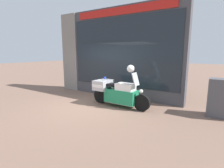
{
  "coord_description": "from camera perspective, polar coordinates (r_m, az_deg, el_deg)",
  "views": [
    {
      "loc": [
        4.42,
        -4.89,
        2.05
      ],
      "look_at": [
        0.45,
        1.13,
        0.73
      ],
      "focal_mm": 28.0,
      "sensor_mm": 36.0,
      "label": 1
    }
  ],
  "objects": [
    {
      "name": "window_display",
      "position": [
        8.14,
        3.36,
        -0.86
      ],
      "size": [
        4.96,
        0.3,
        1.96
      ],
      "color": "slate",
      "rests_on": "ground"
    },
    {
      "name": "shop_building",
      "position": [
        8.43,
        -1.89,
        10.05
      ],
      "size": [
        6.41,
        0.55,
        3.99
      ],
      "color": "#424247",
      "rests_on": "ground"
    },
    {
      "name": "white_helmet",
      "position": [
        6.24,
        6.11,
        5.01
      ],
      "size": [
        0.27,
        0.27,
        0.27
      ],
      "primitive_type": "sphere",
      "color": "white",
      "rests_on": "paramedic_motorcycle"
    },
    {
      "name": "paramedic_motorcycle",
      "position": [
        6.68,
        1.34,
        -2.52
      ],
      "size": [
        2.42,
        0.78,
        1.34
      ],
      "rotation": [
        0.0,
        0.0,
        -0.01
      ],
      "color": "black",
      "rests_on": "ground"
    },
    {
      "name": "ground_plane",
      "position": [
        6.9,
        -8.38,
        -7.03
      ],
      "size": [
        60.0,
        60.0,
        0.0
      ],
      "primitive_type": "plane",
      "color": "#7A5B4C"
    },
    {
      "name": "utility_cabinet",
      "position": [
        6.53,
        32.63,
        -4.0
      ],
      "size": [
        0.87,
        0.52,
        1.23
      ],
      "primitive_type": "cube",
      "color": "#4C4C51",
      "rests_on": "ground"
    }
  ]
}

